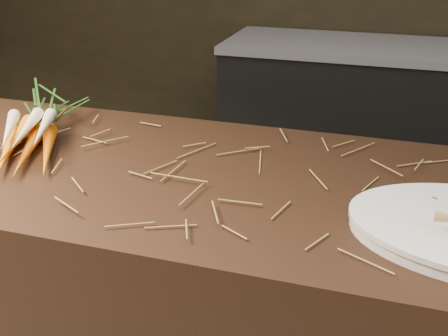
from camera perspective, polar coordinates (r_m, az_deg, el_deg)
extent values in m
cube|color=black|center=(3.14, 16.92, 3.87)|extent=(1.80, 0.60, 0.80)
cube|color=#99999E|center=(3.03, 17.88, 11.34)|extent=(1.82, 0.62, 0.04)
cone|color=orange|center=(1.43, -21.21, 1.47)|extent=(0.17, 0.28, 0.04)
cone|color=orange|center=(1.42, -19.38, 1.57)|extent=(0.15, 0.28, 0.04)
cone|color=orange|center=(1.41, -17.52, 1.68)|extent=(0.18, 0.27, 0.04)
cone|color=orange|center=(1.41, -20.53, 2.49)|extent=(0.14, 0.29, 0.04)
cone|color=beige|center=(1.42, -21.03, 3.61)|extent=(0.17, 0.25, 0.04)
cone|color=beige|center=(1.40, -19.48, 3.71)|extent=(0.14, 0.26, 0.04)
cone|color=beige|center=(1.40, -17.93, 3.81)|extent=(0.15, 0.26, 0.05)
ellipsoid|color=#2B591B|center=(1.64, -17.92, 5.97)|extent=(0.27, 0.30, 0.09)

